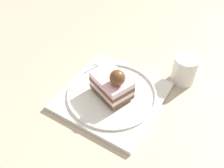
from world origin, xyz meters
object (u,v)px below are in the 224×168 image
object	(u,v)px
dessert_plate	(112,95)
drink_glass_near	(184,71)
cake_slice	(112,84)
fork	(101,73)

from	to	relation	value
dessert_plate	drink_glass_near	bearing A→B (deg)	-44.72
drink_glass_near	cake_slice	bearing A→B (deg)	136.49
cake_slice	fork	bearing A→B (deg)	49.04
dessert_plate	drink_glass_near	world-z (taller)	drink_glass_near
dessert_plate	drink_glass_near	distance (m)	0.21
fork	drink_glass_near	world-z (taller)	drink_glass_near
dessert_plate	cake_slice	world-z (taller)	cake_slice
cake_slice	fork	xyz separation A→B (m)	(0.05, 0.06, -0.03)
dessert_plate	cake_slice	size ratio (longest dim) A/B	2.16
dessert_plate	drink_glass_near	size ratio (longest dim) A/B	3.33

